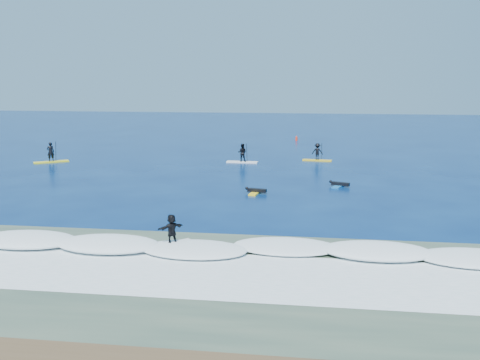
# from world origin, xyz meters

# --- Properties ---
(ground) EXTENTS (160.00, 160.00, 0.00)m
(ground) POSITION_xyz_m (0.00, 0.00, 0.00)
(ground) COLOR #031A45
(ground) RESTS_ON ground
(shallow_water) EXTENTS (90.00, 13.00, 0.01)m
(shallow_water) POSITION_xyz_m (0.00, -14.00, 0.01)
(shallow_water) COLOR #324539
(shallow_water) RESTS_ON ground
(breaking_wave) EXTENTS (40.00, 6.00, 0.30)m
(breaking_wave) POSITION_xyz_m (0.00, -10.00, 0.00)
(breaking_wave) COLOR white
(breaking_wave) RESTS_ON ground
(whitewater) EXTENTS (34.00, 5.00, 0.02)m
(whitewater) POSITION_xyz_m (0.00, -13.00, 0.00)
(whitewater) COLOR silver
(whitewater) RESTS_ON ground
(sup_paddler_left) EXTENTS (2.91, 2.35, 2.12)m
(sup_paddler_left) POSITION_xyz_m (-17.34, 12.44, 0.66)
(sup_paddler_left) COLOR yellow
(sup_paddler_left) RESTS_ON ground
(sup_paddler_center) EXTENTS (2.85, 0.85, 1.98)m
(sup_paddler_center) POSITION_xyz_m (-0.15, 14.65, 0.74)
(sup_paddler_center) COLOR white
(sup_paddler_center) RESTS_ON ground
(sup_paddler_right) EXTENTS (2.73, 0.97, 1.87)m
(sup_paddler_right) POSITION_xyz_m (6.59, 16.56, 0.73)
(sup_paddler_right) COLOR gold
(sup_paddler_right) RESTS_ON ground
(prone_paddler_near) EXTENTS (1.47, 1.91, 0.39)m
(prone_paddler_near) POSITION_xyz_m (2.43, 2.05, 0.13)
(prone_paddler_near) COLOR yellow
(prone_paddler_near) RESTS_ON ground
(prone_paddler_far) EXTENTS (1.44, 1.91, 0.39)m
(prone_paddler_far) POSITION_xyz_m (8.06, 5.01, 0.13)
(prone_paddler_far) COLOR #1768AE
(prone_paddler_far) RESTS_ON ground
(wave_surfer) EXTENTS (1.84, 1.82, 1.47)m
(wave_surfer) POSITION_xyz_m (-0.12, -10.09, 0.83)
(wave_surfer) COLOR silver
(wave_surfer) RESTS_ON breaking_wave
(marker_buoy) EXTENTS (0.27, 0.27, 0.65)m
(marker_buoy) POSITION_xyz_m (4.21, 31.90, 0.28)
(marker_buoy) COLOR red
(marker_buoy) RESTS_ON ground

